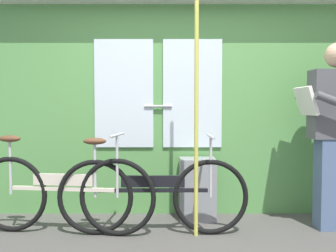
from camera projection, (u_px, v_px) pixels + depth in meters
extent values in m
cube|color=#56934C|center=(179.00, 110.00, 3.77)|extent=(4.53, 0.08, 2.15)
cube|color=silver|center=(125.00, 94.00, 3.71)|extent=(0.60, 0.02, 1.10)
cube|color=silver|center=(193.00, 94.00, 3.71)|extent=(0.60, 0.02, 1.10)
cylinder|color=#B2B2B7|center=(159.00, 106.00, 3.69)|extent=(0.28, 0.02, 0.02)
cube|color=silver|center=(179.00, 0.00, 3.61)|extent=(4.53, 0.28, 0.04)
torus|color=black|center=(118.00, 197.00, 3.11)|extent=(0.67, 0.12, 0.67)
torus|color=black|center=(12.00, 194.00, 3.22)|extent=(0.67, 0.12, 0.67)
cube|color=beige|center=(64.00, 189.00, 3.16)|extent=(0.92, 0.14, 0.03)
cube|color=beige|center=(64.00, 180.00, 3.16)|extent=(0.53, 0.09, 0.10)
cylinder|color=#B7B7BC|center=(11.00, 166.00, 3.21)|extent=(0.02, 0.02, 0.49)
ellipsoid|color=brown|center=(11.00, 139.00, 3.20)|extent=(0.21, 0.11, 0.06)
cylinder|color=#B7B7BC|center=(118.00, 166.00, 3.09)|extent=(0.02, 0.02, 0.53)
cylinder|color=#B7B7BC|center=(118.00, 135.00, 3.08)|extent=(0.07, 0.44, 0.02)
torus|color=black|center=(212.00, 197.00, 3.14)|extent=(0.66, 0.05, 0.66)
torus|color=black|center=(96.00, 197.00, 3.14)|extent=(0.66, 0.05, 0.66)
cube|color=black|center=(154.00, 190.00, 3.14)|extent=(0.95, 0.04, 0.03)
cube|color=black|center=(154.00, 181.00, 3.13)|extent=(0.55, 0.03, 0.10)
cylinder|color=#B7B7BC|center=(96.00, 169.00, 3.13)|extent=(0.02, 0.02, 0.49)
ellipsoid|color=brown|center=(96.00, 141.00, 3.11)|extent=(0.20, 0.09, 0.06)
cylinder|color=#B7B7BC|center=(212.00, 167.00, 3.13)|extent=(0.02, 0.02, 0.53)
cylinder|color=#B7B7BC|center=(212.00, 136.00, 3.12)|extent=(0.03, 0.44, 0.02)
cube|color=slate|center=(336.00, 184.00, 3.29)|extent=(0.33, 0.19, 0.82)
cube|color=silver|center=(307.00, 101.00, 3.24)|extent=(0.12, 0.34, 0.26)
cylinder|color=#4C4C51|center=(334.00, 101.00, 3.04)|extent=(0.31, 0.08, 0.17)
cylinder|color=#4C4C51|center=(312.00, 101.00, 3.46)|extent=(0.31, 0.08, 0.17)
cube|color=gray|center=(198.00, 189.00, 3.58)|extent=(0.35, 0.28, 0.60)
cylinder|color=#C6C14C|center=(197.00, 111.00, 3.08)|extent=(0.04, 0.04, 2.15)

